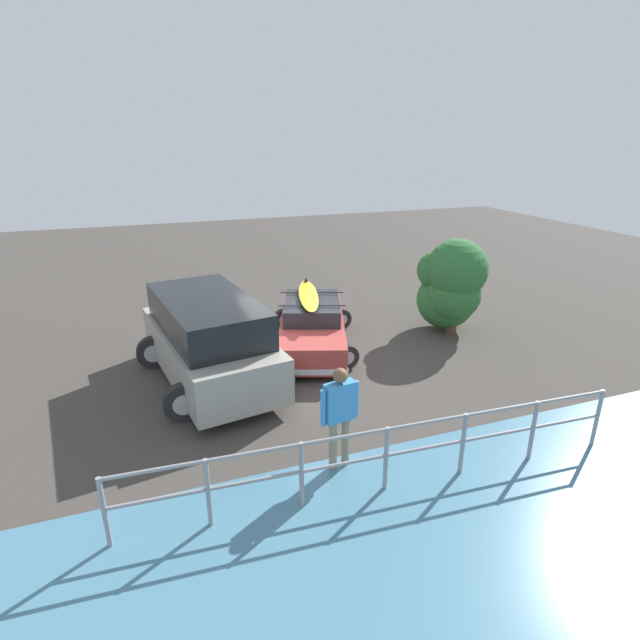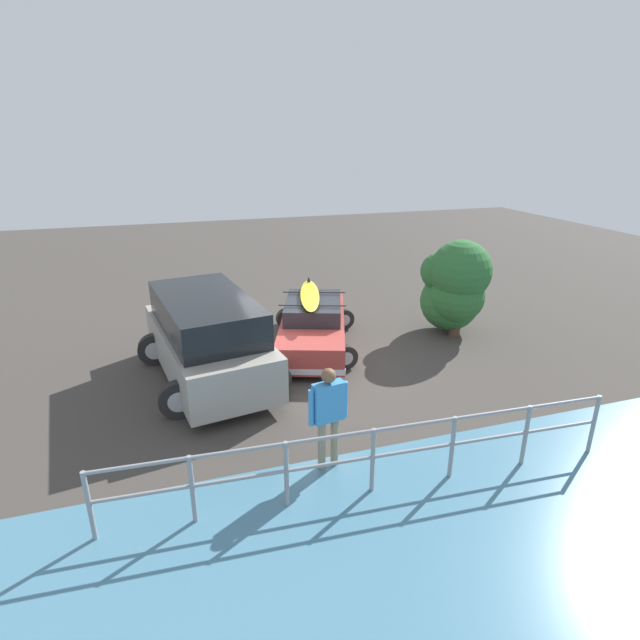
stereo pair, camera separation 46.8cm
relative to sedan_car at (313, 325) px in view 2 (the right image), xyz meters
The scene contains 6 objects.
ground_plane 1.08m from the sedan_car, 48.74° to the left, with size 44.00×44.00×0.02m, color #423D38.
sedan_car is the anchor object (origin of this frame).
suv_car 2.97m from the sedan_car, 21.33° to the left, with size 3.13×4.83×1.95m.
person_bystander 5.06m from the sedan_car, 76.18° to the left, with size 0.69×0.28×1.79m.
railing_fence 5.71m from the sedan_car, 82.50° to the left, with size 8.04×0.47×1.09m.
bush_near_left 4.00m from the sedan_car, behind, with size 1.87×1.99×2.64m.
Camera 2 is at (2.81, 10.79, 5.17)m, focal length 28.00 mm.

